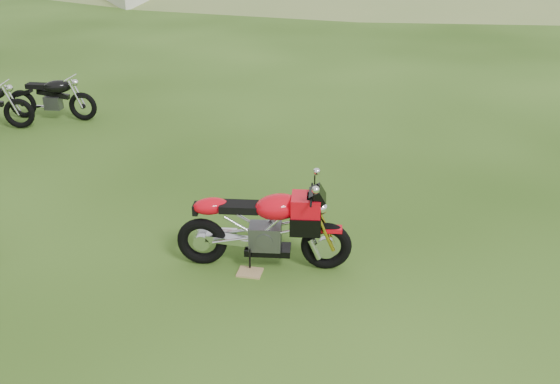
{
  "coord_description": "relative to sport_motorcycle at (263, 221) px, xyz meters",
  "views": [
    {
      "loc": [
        -1.62,
        -5.78,
        3.71
      ],
      "look_at": [
        -0.19,
        0.4,
        0.78
      ],
      "focal_mm": 40.0,
      "sensor_mm": 36.0,
      "label": 1
    }
  ],
  "objects": [
    {
      "name": "sport_motorcycle",
      "position": [
        0.0,
        0.0,
        0.0
      ],
      "size": [
        1.91,
        1.0,
        1.11
      ],
      "primitive_type": null,
      "rotation": [
        0.0,
        0.0,
        -0.3
      ],
      "color": "red",
      "rests_on": "ground"
    },
    {
      "name": "plywood_board",
      "position": [
        -0.19,
        -0.14,
        -0.55
      ],
      "size": [
        0.33,
        0.31,
        0.02
      ],
      "primitive_type": "cube",
      "rotation": [
        0.0,
        0.0,
        -0.43
      ],
      "color": "#A77E58",
      "rests_on": "ground"
    },
    {
      "name": "ground",
      "position": [
        0.43,
        -0.16,
        -0.56
      ],
      "size": [
        120.0,
        120.0,
        0.0
      ],
      "primitive_type": "plane",
      "color": "#1F3D0D",
      "rests_on": "ground"
    },
    {
      "name": "vintage_moto_d",
      "position": [
        -2.81,
        6.08,
        -0.11
      ],
      "size": [
        1.71,
        0.96,
        0.88
      ],
      "primitive_type": null,
      "rotation": [
        0.0,
        0.0,
        -0.36
      ],
      "color": "black",
      "rests_on": "ground"
    }
  ]
}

